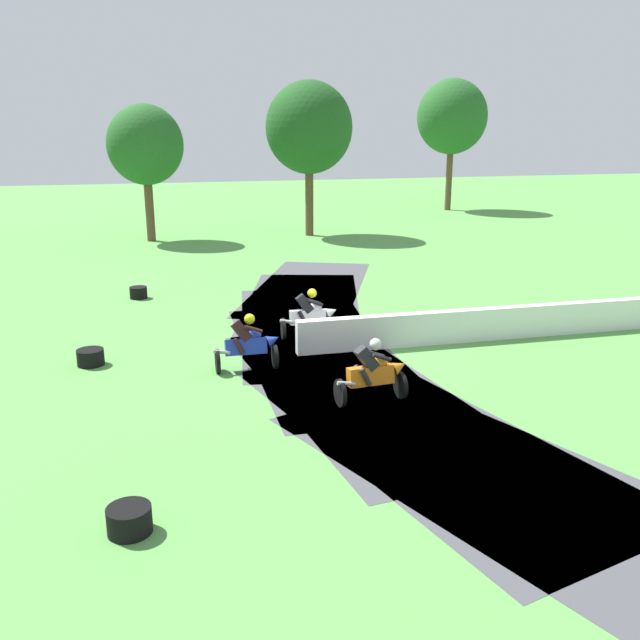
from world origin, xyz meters
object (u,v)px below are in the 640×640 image
Objects in this scene: tire_stack_mid_a at (91,357)px; tire_stack_mid_b at (129,520)px; motorcycle_chase_blue at (249,344)px; tire_stack_near at (138,293)px; motorcycle_trailing_orange at (374,372)px; motorcycle_lead_white at (310,315)px.

tire_stack_mid_a and tire_stack_mid_b have the same top height.
motorcycle_chase_blue reaches higher than tire_stack_near.
tire_stack_mid_b is at bearing -143.72° from motorcycle_trailing_orange.
tire_stack_mid_b is (-0.33, -14.56, -0.00)m from tire_stack_near.
motorcycle_lead_white is at bearing 45.17° from motorcycle_chase_blue.
tire_stack_mid_a is (-5.86, -0.81, -0.46)m from motorcycle_lead_white.
tire_stack_near is at bearing 79.57° from tire_stack_mid_a.
motorcycle_lead_white is at bearing 7.86° from tire_stack_mid_a.
motorcycle_trailing_orange is 2.54× the size of tire_stack_mid_a.
tire_stack_near is at bearing 88.69° from tire_stack_mid_b.
tire_stack_mid_a is 1.01× the size of tire_stack_mid_b.
motorcycle_chase_blue is 3.54m from motorcycle_trailing_orange.
motorcycle_lead_white is 2.57× the size of tire_stack_mid_a.
tire_stack_near is 0.90× the size of tire_stack_mid_a.
motorcycle_trailing_orange reaches higher than motorcycle_lead_white.
motorcycle_lead_white is at bearing 91.64° from motorcycle_trailing_orange.
motorcycle_lead_white is 4.85m from motorcycle_trailing_orange.
motorcycle_trailing_orange is at bearing -50.78° from motorcycle_chase_blue.
tire_stack_mid_a is (-1.25, -6.78, -0.00)m from tire_stack_near.
tire_stack_mid_a is (-3.76, 1.30, -0.44)m from motorcycle_chase_blue.
tire_stack_near is (-4.75, 10.83, -0.46)m from motorcycle_trailing_orange.
tire_stack_mid_b is at bearing -83.28° from tire_stack_mid_a.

